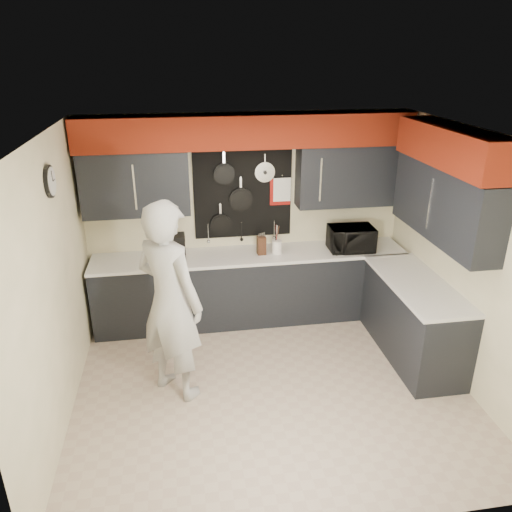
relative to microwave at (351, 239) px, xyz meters
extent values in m
plane|color=#B9A690|center=(-1.27, -1.36, -1.07)|extent=(4.00, 4.00, 0.00)
cube|color=#F5E8BE|center=(-1.27, 0.38, 0.23)|extent=(4.00, 0.01, 2.60)
cube|color=black|center=(-2.60, 0.23, 0.75)|extent=(1.24, 0.32, 0.75)
cube|color=black|center=(0.01, 0.23, 0.75)|extent=(1.34, 0.32, 0.75)
cube|color=maroon|center=(-1.27, 0.21, 1.33)|extent=(3.94, 0.36, 0.38)
cube|color=black|center=(-1.32, 0.37, 0.55)|extent=(1.22, 0.03, 1.15)
cylinder|color=black|center=(-1.55, 0.33, 0.81)|extent=(0.26, 0.04, 0.26)
cylinder|color=black|center=(-1.35, 0.33, 0.48)|extent=(0.30, 0.04, 0.30)
cylinder|color=black|center=(-1.61, 0.33, 0.17)|extent=(0.27, 0.04, 0.27)
cylinder|color=silver|center=(-1.05, 0.34, 0.81)|extent=(0.25, 0.02, 0.25)
cube|color=#99100B|center=(-0.85, 0.35, 0.55)|extent=(0.26, 0.01, 0.34)
cube|color=white|center=(-0.83, 0.34, 0.58)|extent=(0.22, 0.01, 0.30)
cylinder|color=silver|center=(-1.77, 0.35, 0.06)|extent=(0.01, 0.01, 0.20)
cylinder|color=silver|center=(-1.34, 0.35, 0.06)|extent=(0.01, 0.01, 0.20)
cylinder|color=silver|center=(-0.92, 0.35, 0.06)|extent=(0.01, 0.01, 0.20)
cube|color=#F5E8BE|center=(0.73, -1.36, 0.23)|extent=(0.01, 3.50, 2.60)
cube|color=black|center=(0.57, -1.06, 0.75)|extent=(0.32, 1.70, 0.75)
cube|color=maroon|center=(0.55, -1.06, 1.33)|extent=(0.36, 1.70, 0.38)
cube|color=#F5E8BE|center=(-3.26, -1.36, 0.23)|extent=(0.01, 3.50, 2.60)
cylinder|color=black|center=(-3.25, -0.96, 1.11)|extent=(0.04, 0.30, 0.30)
cylinder|color=white|center=(-3.22, -0.96, 1.11)|extent=(0.01, 0.26, 0.26)
cube|color=black|center=(-1.27, 0.09, -0.63)|extent=(3.90, 0.60, 0.88)
cube|color=silver|center=(-1.27, 0.07, -0.17)|extent=(3.90, 0.63, 0.04)
cube|color=black|center=(0.43, -1.01, -0.63)|extent=(0.60, 1.60, 0.88)
cube|color=silver|center=(0.42, -1.01, -0.17)|extent=(0.63, 1.60, 0.04)
cube|color=black|center=(-1.27, -0.17, -1.02)|extent=(3.90, 0.06, 0.10)
imported|color=black|center=(0.00, 0.00, 0.00)|extent=(0.56, 0.39, 0.31)
cube|color=#382311|center=(-1.13, 0.04, -0.04)|extent=(0.11, 0.11, 0.23)
cylinder|color=white|center=(-0.94, 0.05, -0.07)|extent=(0.13, 0.13, 0.16)
cube|color=black|center=(-2.15, 0.02, -0.14)|extent=(0.18, 0.22, 0.03)
cube|color=black|center=(-2.15, 0.10, 0.01)|extent=(0.18, 0.06, 0.29)
cube|color=black|center=(-2.15, 0.02, 0.14)|extent=(0.18, 0.22, 0.06)
cylinder|color=black|center=(-2.15, 0.00, -0.06)|extent=(0.11, 0.11, 0.14)
imported|color=#ADADAA|center=(-2.25, -1.26, -0.05)|extent=(0.89, 0.87, 2.05)
camera|label=1|loc=(-2.10, -5.59, 2.22)|focal=35.00mm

